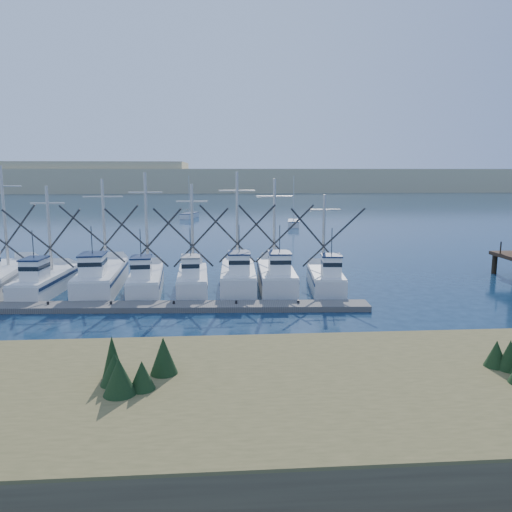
{
  "coord_description": "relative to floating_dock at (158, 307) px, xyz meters",
  "views": [
    {
      "loc": [
        -5.17,
        -25.81,
        8.69
      ],
      "look_at": [
        -2.66,
        8.0,
        2.97
      ],
      "focal_mm": 35.0,
      "sensor_mm": 36.0,
      "label": 1
    }
  ],
  "objects": [
    {
      "name": "trawler_fleet",
      "position": [
        -0.79,
        5.02,
        0.78
      ],
      "size": [
        27.02,
        9.33,
        9.17
      ],
      "color": "silver",
      "rests_on": "ground"
    },
    {
      "name": "shore_bank",
      "position": [
        1.13,
        -15.5,
        0.62
      ],
      "size": [
        40.0,
        10.0,
        1.6
      ],
      "primitive_type": "cube",
      "color": "#4C422D",
      "rests_on": "ground"
    },
    {
      "name": "dune_ridge",
      "position": [
        9.13,
        204.5,
        4.82
      ],
      "size": [
        360.0,
        60.0,
        10.0
      ],
      "primitive_type": "cube",
      "color": "tan",
      "rests_on": "ground"
    },
    {
      "name": "sailboat_near",
      "position": [
        15.97,
        48.33,
        0.32
      ],
      "size": [
        2.5,
        5.48,
        8.1
      ],
      "rotation": [
        0.0,
        0.0,
        -0.15
      ],
      "color": "silver",
      "rests_on": "ground"
    },
    {
      "name": "ground",
      "position": [
        9.13,
        -5.5,
        -0.18
      ],
      "size": [
        500.0,
        500.0,
        0.0
      ],
      "primitive_type": "plane",
      "color": "#0B1F33",
      "rests_on": "ground"
    },
    {
      "name": "sailboat_far",
      "position": [
        -1.66,
        64.37,
        0.31
      ],
      "size": [
        3.41,
        6.0,
        8.1
      ],
      "rotation": [
        0.0,
        0.0,
        -0.29
      ],
      "color": "silver",
      "rests_on": "ground"
    },
    {
      "name": "floating_dock",
      "position": [
        0.0,
        0.0,
        0.0
      ],
      "size": [
        27.1,
        3.27,
        0.36
      ],
      "primitive_type": "cube",
      "rotation": [
        0.0,
        0.0,
        -0.05
      ],
      "color": "#625D57",
      "rests_on": "ground"
    }
  ]
}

